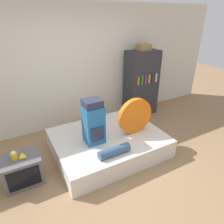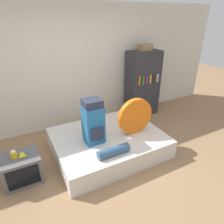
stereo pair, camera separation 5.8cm
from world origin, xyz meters
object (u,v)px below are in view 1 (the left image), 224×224
(television, at_px, (23,170))
(canister, at_px, (14,156))
(tent_bag, at_px, (135,116))
(cardboard_box, at_px, (144,47))
(backpack, at_px, (93,122))
(bookshelf, at_px, (141,84))
(sleeping_roll, at_px, (114,151))

(television, height_order, canister, canister)
(tent_bag, relative_size, cardboard_box, 2.42)
(backpack, distance_m, television, 1.31)
(tent_bag, bearing_deg, bookshelf, 49.71)
(television, bearing_deg, backpack, 0.21)
(cardboard_box, bearing_deg, sleeping_roll, -136.18)
(canister, bearing_deg, backpack, -0.24)
(bookshelf, xyz_separation_m, cardboard_box, (0.01, 0.01, 0.87))
(television, relative_size, canister, 4.36)
(tent_bag, bearing_deg, cardboard_box, 49.59)
(backpack, relative_size, television, 1.41)
(television, relative_size, bookshelf, 0.35)
(backpack, xyz_separation_m, canister, (-1.27, 0.01, -0.22))
(tent_bag, xyz_separation_m, bookshelf, (1.02, 1.20, 0.11))
(television, distance_m, cardboard_box, 3.53)
(cardboard_box, bearing_deg, television, -159.56)
(backpack, height_order, bookshelf, bookshelf)
(tent_bag, xyz_separation_m, sleeping_roll, (-0.66, -0.41, -0.27))
(sleeping_roll, height_order, cardboard_box, cardboard_box)
(sleeping_roll, relative_size, bookshelf, 0.33)
(television, bearing_deg, cardboard_box, 20.44)
(tent_bag, relative_size, sleeping_roll, 1.28)
(cardboard_box, bearing_deg, backpack, -148.26)
(sleeping_roll, distance_m, canister, 1.48)
(backpack, bearing_deg, television, -179.79)
(television, bearing_deg, tent_bag, -2.37)
(canister, distance_m, bookshelf, 3.28)
(television, xyz_separation_m, bookshelf, (3.01, 1.12, 0.58))
(sleeping_roll, distance_m, television, 1.43)
(television, xyz_separation_m, canister, (-0.06, 0.01, 0.28))
(tent_bag, distance_m, canister, 2.06)
(tent_bag, relative_size, television, 1.23)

